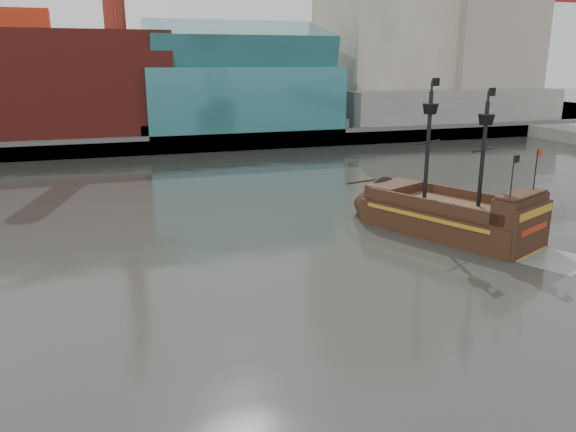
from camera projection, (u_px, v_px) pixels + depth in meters
name	position (u px, v px, depth m)	size (l,w,h in m)	color
ground	(397.00, 374.00, 24.09)	(400.00, 400.00, 0.00)	#262924
promenade_far	(163.00, 125.00, 107.99)	(220.00, 60.00, 2.00)	slate
seawall	(185.00, 144.00, 80.92)	(220.00, 1.00, 2.60)	#4C4C49
crane_a	(543.00, 30.00, 117.69)	(22.50, 4.00, 32.25)	slate
crane_b	(544.00, 49.00, 130.68)	(19.10, 4.00, 26.25)	slate
pirate_ship	(451.00, 220.00, 43.17)	(11.46, 17.37, 12.58)	black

